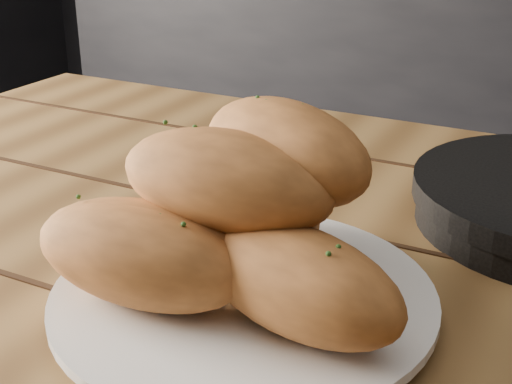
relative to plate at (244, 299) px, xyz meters
name	(u,v)px	position (x,y,z in m)	size (l,w,h in m)	color
plate	(244,299)	(0.00, 0.00, 0.00)	(0.29, 0.29, 0.02)	white
bread_rolls	(225,222)	(-0.01, -0.01, 0.06)	(0.29, 0.24, 0.14)	#C17235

